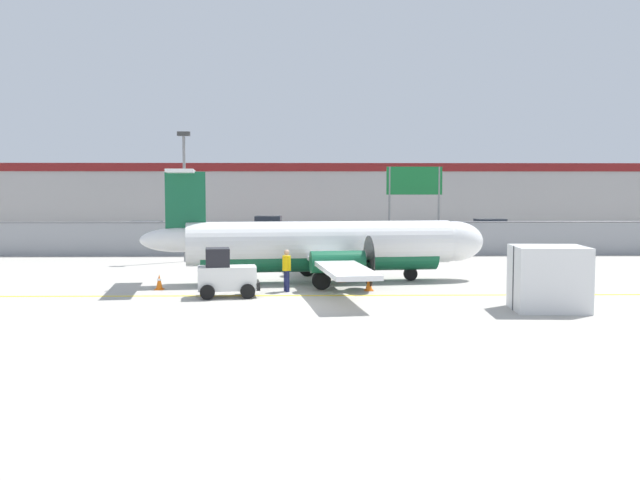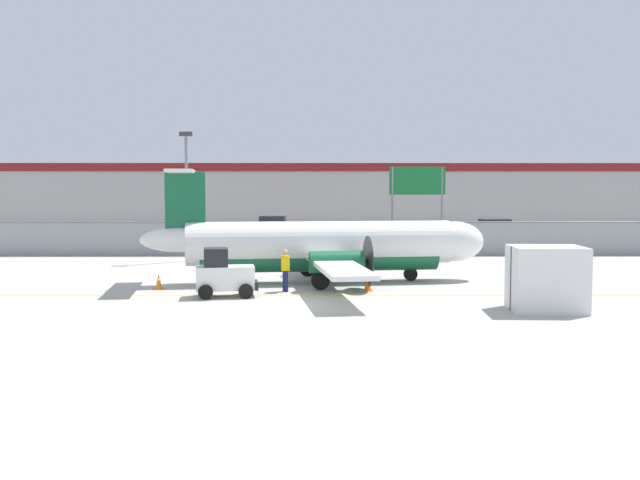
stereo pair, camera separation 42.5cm
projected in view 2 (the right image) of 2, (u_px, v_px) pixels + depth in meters
name	position (u px, v px, depth m)	size (l,w,h in m)	color
ground_plane	(316.00, 295.00, 27.60)	(140.00, 140.00, 0.01)	#ADA89E
perimeter_fence	(316.00, 237.00, 43.47)	(98.00, 0.10, 2.10)	gray
parking_lot_strip	(316.00, 240.00, 55.02)	(98.00, 17.00, 0.12)	#38383A
background_building	(316.00, 196.00, 73.22)	(91.00, 8.10, 6.50)	#BCB7B2
commuter_airplane	(326.00, 246.00, 31.33)	(15.26, 16.07, 4.92)	white
baggage_tug	(224.00, 275.00, 27.26)	(2.46, 1.65, 1.88)	silver
ground_crew_worker	(285.00, 268.00, 28.60)	(0.44, 0.54, 1.70)	#191E4C
cargo_container	(547.00, 279.00, 24.15)	(2.50, 2.12, 2.20)	silver
traffic_cone_near_left	(159.00, 282.00, 29.23)	(0.36, 0.36, 0.64)	orange
traffic_cone_near_right	(368.00, 283.00, 28.86)	(0.36, 0.36, 0.64)	orange
traffic_cone_far_left	(342.00, 275.00, 31.58)	(0.36, 0.36, 0.64)	orange
parked_car_0	(152.00, 232.00, 52.24)	(4.21, 2.02, 1.58)	#19662D
parked_car_1	(274.00, 225.00, 61.40)	(4.31, 2.24, 1.58)	red
parked_car_2	(389.00, 235.00, 48.70)	(4.24, 2.08, 1.58)	gray
parked_car_3	(493.00, 229.00, 55.58)	(4.35, 2.34, 1.58)	black
apron_light_pole	(187.00, 185.00, 39.91)	(0.70, 0.30, 7.27)	slate
highway_sign	(417.00, 188.00, 45.78)	(3.60, 0.14, 5.50)	slate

